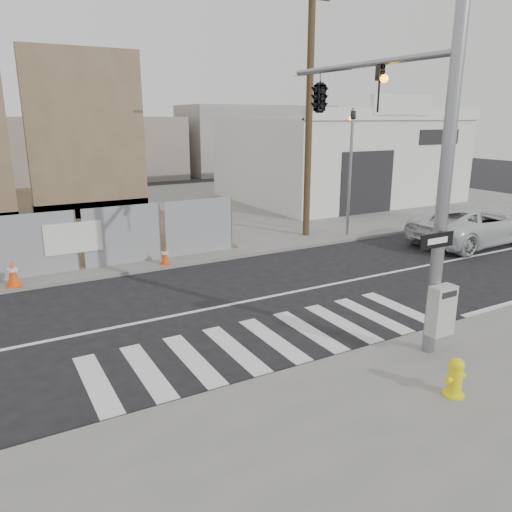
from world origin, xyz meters
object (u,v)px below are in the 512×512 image
fire_hydrant (455,377)px  traffic_cone_c (13,274)px  auto_shop (338,158)px  suv (474,224)px  signal_pole (355,125)px  traffic_cone_d (165,256)px

fire_hydrant → traffic_cone_c: (-6.41, 10.52, 0.03)m
auto_shop → traffic_cone_c: bearing=-155.2°
auto_shop → suv: (-2.21, -11.64, -1.74)m
suv → traffic_cone_c: 16.95m
signal_pole → auto_shop: size_ratio=0.58×
suv → auto_shop: bearing=-13.8°
auto_shop → suv: size_ratio=2.10×
traffic_cone_d → fire_hydrant: bearing=-80.7°
signal_pole → auto_shop: (11.50, 15.01, -2.25)m
signal_pole → traffic_cone_c: signal_pole is taller
traffic_cone_d → traffic_cone_c: bearing=-180.0°
signal_pole → fire_hydrant: signal_pole is taller
traffic_cone_c → signal_pole: bearing=-40.2°
fire_hydrant → traffic_cone_c: size_ratio=0.92×
auto_shop → traffic_cone_d: size_ratio=19.26×
signal_pole → traffic_cone_c: (-7.40, 6.27, -4.27)m
signal_pole → suv: size_ratio=1.23×
suv → traffic_cone_d: (-12.01, 2.90, -0.37)m
auto_shop → suv: auto_shop is taller
traffic_cone_d → signal_pole: bearing=-66.6°
signal_pole → traffic_cone_c: 10.60m
signal_pole → traffic_cone_d: 8.10m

